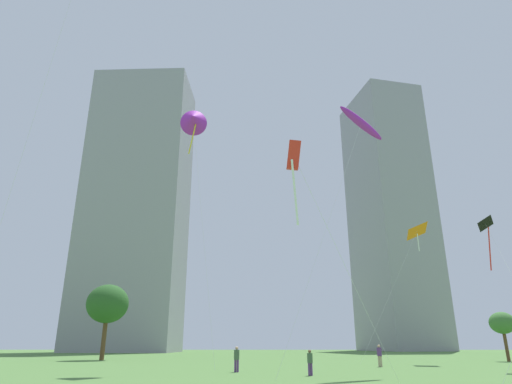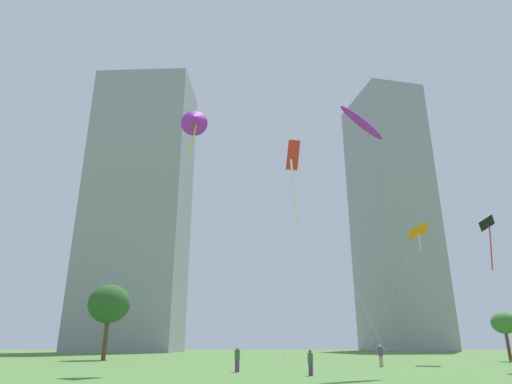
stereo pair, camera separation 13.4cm
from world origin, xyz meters
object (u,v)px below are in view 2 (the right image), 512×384
Objects in this scene: kite_flying_2 at (194,120)px; person_standing_1 at (381,354)px; person_standing_2 at (237,357)px; park_tree_0 at (109,304)px; kite_flying_3 at (418,232)px; distant_highrise_1 at (139,206)px; kite_flying_0 at (488,229)px; kite_flying_5 at (293,158)px; person_standing_0 at (310,361)px; distant_highrise_0 at (392,214)px; park_tree_1 at (504,323)px; kite_flying_7 at (362,123)px.

person_standing_1 is at bearing 18.61° from kite_flying_2.
person_standing_2 is 21.07m from kite_flying_2.
park_tree_0 is at bearing 134.36° from person_standing_2.
distant_highrise_1 is at bearing 129.75° from kite_flying_3.
kite_flying_2 is (-25.33, -0.56, 10.43)m from kite_flying_0.
person_standing_1 is at bearing -134.99° from kite_flying_3.
person_standing_2 is 23.36m from kite_flying_0.
person_standing_0 is at bearing 82.51° from kite_flying_5.
distant_highrise_0 is (37.08, 103.08, 39.80)m from person_standing_0.
person_standing_1 is 0.13× the size of kite_flying_3.
distant_highrise_1 is (-34.94, 91.19, 26.50)m from kite_flying_5.
kite_flying_5 is at bearing -126.93° from park_tree_1.
kite_flying_7 is 106.54m from distant_highrise_0.
kite_flying_2 is 42.57m from park_tree_1.
kite_flying_0 is at bearing 1.27° from kite_flying_2.
person_standing_1 is 0.02× the size of distant_highrise_0.
park_tree_0 is at bearing 115.63° from person_standing_0.
kite_flying_7 reaches higher than kite_flying_0.
kite_flying_2 is 1.08× the size of kite_flying_7.
distant_highrise_1 is (-43.72, 68.42, 35.44)m from person_standing_1.
kite_flying_3 is (-1.51, 12.24, 2.87)m from kite_flying_0.
kite_flying_5 reaches higher than park_tree_1.
park_tree_1 is at bearing 27.83° from kite_flying_2.
kite_flying_2 is 4.17× the size of park_tree_1.
kite_flying_5 reaches higher than person_standing_0.
kite_flying_0 reaches higher than person_standing_0.
person_standing_1 is (7.28, 11.37, 0.16)m from person_standing_0.
kite_flying_7 is at bearing -59.97° from distant_highrise_1.
park_tree_0 is 0.13× the size of distant_highrise_1.
person_standing_0 is 0.07× the size of kite_flying_2.
kite_flying_5 is 0.13× the size of distant_highrise_0.
kite_flying_5 is at bearing -122.33° from distant_highrise_0.
kite_flying_7 is at bearing -39.89° from park_tree_0.
kite_flying_3 is at bearing 37.62° from person_standing_0.
person_standing_1 reaches higher than person_standing_2.
kite_flying_0 is 44.50m from park_tree_0.
park_tree_0 is at bearing 151.69° from kite_flying_0.
person_standing_0 is at bearing -127.93° from kite_flying_3.
distant_highrise_0 is (60.09, 75.74, 33.96)m from park_tree_0.
kite_flying_5 is at bearing 91.27° from person_standing_1.
kite_flying_5 is 19.13m from kite_flying_7.
person_standing_0 is 19.97m from kite_flying_0.
kite_flying_3 reaches higher than kite_flying_0.
kite_flying_0 is at bearing -53.25° from distant_highrise_1.
person_standing_2 is 0.02× the size of distant_highrise_1.
park_tree_0 reaches higher than person_standing_1.
kite_flying_7 is (5.50, 3.51, 18.84)m from person_standing_0.
person_standing_2 is 21.43m from kite_flying_7.
kite_flying_7 reaches higher than park_tree_0.
kite_flying_0 reaches higher than park_tree_0.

